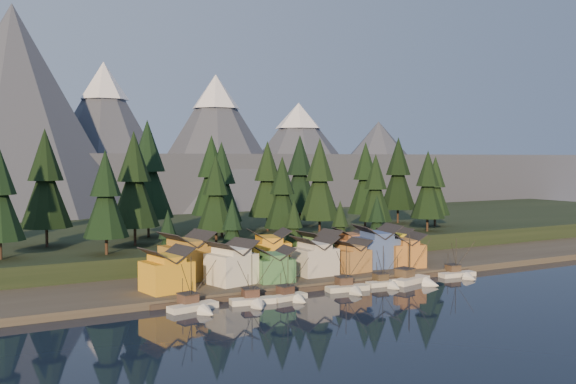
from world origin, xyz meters
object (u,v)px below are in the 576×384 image
house_back_0 (187,255)px  house_back_1 (222,257)px  house_front_0 (167,268)px  house_front_1 (231,261)px  boat_1 (254,294)px  boat_4 (387,278)px  boat_5 (416,274)px  boat_6 (460,270)px  boat_0 (196,300)px  boat_3 (350,282)px  boat_2 (292,290)px

house_back_0 → house_back_1: house_back_0 is taller
house_front_0 → house_front_1: house_front_1 is taller
boat_1 → house_front_0: size_ratio=1.05×
boat_4 → house_front_1: size_ratio=0.92×
boat_1 → house_back_1: (3.52, 23.50, 3.72)m
boat_5 → boat_6: boat_5 is taller
boat_0 → house_back_0: 23.49m
boat_1 → boat_4: 33.27m
boat_4 → house_back_1: size_ratio=1.15×
house_front_0 → house_back_0: size_ratio=0.90×
boat_0 → house_back_1: 27.56m
boat_0 → boat_3: 34.47m
boat_0 → boat_3: (34.47, 0.31, -0.08)m
boat_0 → house_front_1: house_front_1 is taller
boat_4 → boat_5: 7.60m
house_front_0 → house_back_1: 19.30m
boat_4 → house_back_0: bearing=155.5°
boat_3 → house_back_1: 29.93m
boat_2 → boat_5: (32.47, 0.98, 0.28)m
boat_0 → house_front_0: (-1.38, 12.68, 4.08)m
boat_6 → house_back_0: 64.05m
boat_1 → boat_3: boat_3 is taller
house_front_1 → house_back_0: house_back_0 is taller
house_back_1 → boat_5: bearing=-20.1°
house_front_0 → house_back_1: house_front_0 is taller
boat_1 → boat_2: bearing=10.0°
boat_1 → boat_3: (22.92, 1.03, -0.04)m
boat_1 → boat_3: bearing=12.8°
house_back_1 → boat_6: bearing=-11.6°
boat_2 → boat_6: 46.85m
house_back_0 → boat_2: bearing=-69.8°
boat_0 → boat_4: boat_0 is taller
boat_6 → house_back_0: bearing=166.5°
boat_3 → house_back_1: house_back_1 is taller
boat_0 → boat_1: size_ratio=1.04×
boat_1 → house_back_0: (-5.21, 22.79, 5.03)m
boat_1 → house_front_0: 19.07m
house_front_1 → house_back_0: 10.87m
boat_1 → house_back_0: 23.91m
boat_1 → boat_5: (40.77, 0.95, 0.29)m
boat_5 → house_back_1: bearing=133.5°
house_front_0 → house_back_0: (7.71, 9.39, 0.92)m
boat_3 → boat_5: size_ratio=0.88×
boat_6 → house_front_0: 69.13m
boat_5 → house_front_1: size_ratio=1.13×
boat_1 → boat_6: size_ratio=1.03×
boat_2 → house_front_0: size_ratio=0.99×
boat_1 → boat_6: 55.14m
boat_2 → boat_4: (24.92, 1.75, -0.16)m
boat_6 → boat_1: bearing=-172.4°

